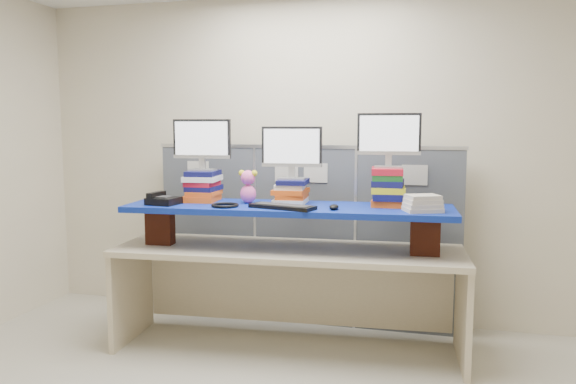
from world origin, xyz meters
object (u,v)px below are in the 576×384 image
(monitor_right, at_px, (389,137))
(desk_phone, at_px, (163,200))
(monitor_left, at_px, (202,142))
(keyboard, at_px, (282,207))
(blue_board, at_px, (288,208))
(monitor_center, at_px, (292,149))
(desk, at_px, (288,269))

(monitor_right, relative_size, desk_phone, 1.94)
(monitor_left, relative_size, keyboard, 0.91)
(blue_board, distance_m, monitor_center, 0.45)
(monitor_left, relative_size, desk_phone, 1.94)
(monitor_center, bearing_deg, monitor_left, 180.00)
(monitor_left, height_order, desk_phone, monitor_left)
(monitor_left, distance_m, keyboard, 0.87)
(monitor_left, xyz_separation_m, monitor_right, (1.42, 0.10, 0.04))
(keyboard, bearing_deg, desk_phone, -163.44)
(desk, bearing_deg, monitor_left, 170.38)
(monitor_center, relative_size, monitor_right, 1.00)
(desk, bearing_deg, desk_phone, -172.74)
(desk, height_order, keyboard, keyboard)
(blue_board, height_order, keyboard, keyboard)
(monitor_right, bearing_deg, monitor_left, -180.00)
(monitor_center, xyz_separation_m, keyboard, (0.00, -0.28, -0.39))
(desk, xyz_separation_m, desk_phone, (-0.92, -0.18, 0.51))
(monitor_center, xyz_separation_m, desk_phone, (-0.92, -0.30, -0.37))
(blue_board, bearing_deg, desk_phone, -172.74)
(monitor_center, height_order, desk_phone, monitor_center)
(blue_board, distance_m, monitor_left, 0.86)
(blue_board, relative_size, monitor_center, 5.26)
(desk, relative_size, monitor_left, 5.75)
(desk, bearing_deg, monitor_right, 9.32)
(monitor_left, relative_size, monitor_right, 1.00)
(monitor_center, bearing_deg, keyboard, -93.30)
(monitor_left, bearing_deg, desk_phone, -134.44)
(monitor_left, distance_m, desk_phone, 0.54)
(monitor_center, bearing_deg, desk_phone, -165.81)
(blue_board, bearing_deg, monitor_right, 9.32)
(monitor_center, distance_m, keyboard, 0.48)
(monitor_left, xyz_separation_m, desk_phone, (-0.22, -0.25, -0.43))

